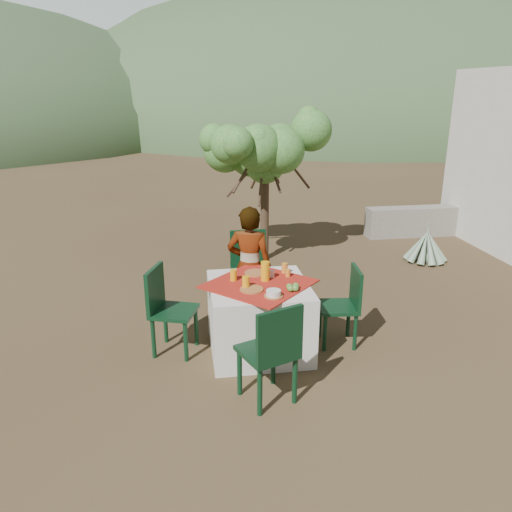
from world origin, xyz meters
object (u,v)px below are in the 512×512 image
at_px(person, 249,267).
at_px(chair_near, 272,350).
at_px(chair_left, 166,306).
at_px(shrub_tree, 268,157).
at_px(chair_right, 345,302).
at_px(chair_far, 249,266).
at_px(table, 259,317).
at_px(agave, 426,247).
at_px(juice_pitcher, 265,271).

bearing_deg(person, chair_near, 108.21).
relative_size(chair_left, shrub_tree, 0.45).
relative_size(chair_right, person, 0.61).
height_order(chair_far, chair_right, chair_far).
xyz_separation_m(chair_far, person, (-0.07, -0.49, 0.17)).
height_order(table, person, person).
bearing_deg(person, chair_left, 48.13).
bearing_deg(chair_left, shrub_tree, -9.08).
bearing_deg(agave, chair_far, -156.83).
relative_size(chair_far, agave, 1.36).
bearing_deg(chair_far, person, -98.96).
bearing_deg(shrub_tree, chair_right, -84.08).
height_order(chair_far, shrub_tree, shrub_tree).
xyz_separation_m(chair_left, person, (0.95, 0.52, 0.20)).
bearing_deg(agave, table, -142.02).
bearing_deg(chair_far, table, -93.83).
xyz_separation_m(table, agave, (3.12, 2.44, -0.14)).
relative_size(chair_right, shrub_tree, 0.42).
xyz_separation_m(chair_left, juice_pitcher, (1.04, -0.04, 0.34)).
height_order(table, chair_near, chair_near).
bearing_deg(chair_near, chair_right, -156.71).
xyz_separation_m(chair_left, shrub_tree, (1.59, 2.89, 1.14)).
xyz_separation_m(person, agave, (3.13, 1.80, -0.47)).
bearing_deg(juice_pitcher, table, -136.56).
bearing_deg(shrub_tree, chair_near, -99.52).
distance_m(chair_left, agave, 4.70).
relative_size(shrub_tree, agave, 2.90).
distance_m(chair_right, person, 1.17).
height_order(chair_left, juice_pitcher, juice_pitcher).
height_order(chair_near, juice_pitcher, juice_pitcher).
distance_m(chair_left, person, 1.10).
distance_m(chair_near, person, 1.63).
relative_size(chair_near, agave, 1.33).
bearing_deg(chair_left, table, -77.18).
xyz_separation_m(chair_near, juice_pitcher, (0.12, 1.05, 0.33)).
relative_size(chair_far, juice_pitcher, 4.82).
bearing_deg(chair_near, table, -114.03).
xyz_separation_m(chair_right, person, (-0.95, 0.64, 0.23)).
height_order(table, chair_far, chair_far).
height_order(table, shrub_tree, shrub_tree).
bearing_deg(shrub_tree, chair_far, -106.82).
height_order(agave, juice_pitcher, juice_pitcher).
bearing_deg(juice_pitcher, person, 98.85).
distance_m(person, agave, 3.64).
bearing_deg(chair_left, agave, -40.72).
xyz_separation_m(chair_far, shrub_tree, (0.57, 1.88, 1.11)).
height_order(chair_far, person, person).
relative_size(table, chair_near, 1.35).
distance_m(chair_far, person, 0.52).
height_order(chair_right, person, person).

